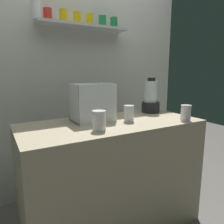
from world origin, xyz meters
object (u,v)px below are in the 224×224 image
(carrot_display_bin, at_px, (91,109))
(blender_pitcher, at_px, (151,99))
(juice_cup_mango_left, at_px, (129,114))
(juice_cup_pomegranate_far_left, at_px, (99,122))
(juice_cup_orange_middle, at_px, (186,114))

(carrot_display_bin, distance_m, blender_pitcher, 0.64)
(blender_pitcher, height_order, juice_cup_mango_left, blender_pitcher)
(juice_cup_pomegranate_far_left, height_order, juice_cup_mango_left, juice_cup_pomegranate_far_left)
(carrot_display_bin, distance_m, juice_cup_orange_middle, 0.75)
(carrot_display_bin, xyz_separation_m, juice_cup_mango_left, (0.24, -0.17, -0.04))
(carrot_display_bin, relative_size, juice_cup_pomegranate_far_left, 2.32)
(blender_pitcher, bearing_deg, juice_cup_mango_left, -151.52)
(blender_pitcher, xyz_separation_m, juice_cup_orange_middle, (0.01, -0.42, -0.08))
(carrot_display_bin, distance_m, juice_cup_mango_left, 0.30)
(carrot_display_bin, height_order, juice_cup_mango_left, carrot_display_bin)
(juice_cup_pomegranate_far_left, distance_m, juice_cup_orange_middle, 0.73)
(juice_cup_mango_left, bearing_deg, juice_cup_pomegranate_far_left, -159.97)
(juice_cup_mango_left, height_order, juice_cup_orange_middle, juice_cup_mango_left)
(carrot_display_bin, xyz_separation_m, juice_cup_orange_middle, (0.65, -0.38, -0.04))
(carrot_display_bin, bearing_deg, blender_pitcher, 3.66)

